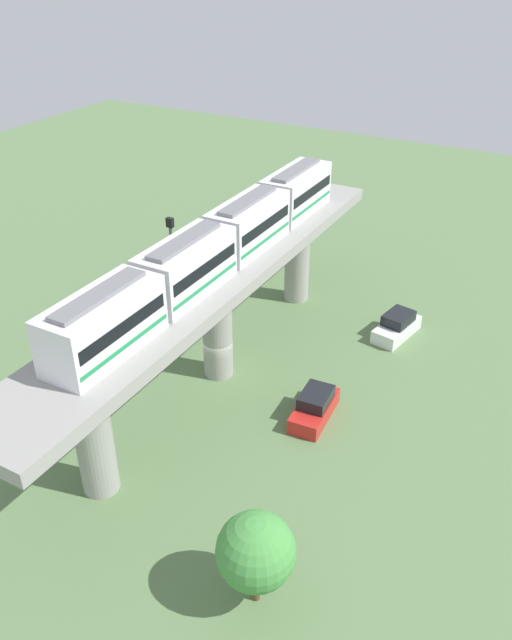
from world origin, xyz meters
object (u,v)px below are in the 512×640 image
Objects in this scene: train at (219,244)px; parked_car_white at (397,326)px; tree_near_viaduct at (256,552)px; parked_car_red at (315,407)px; signal_post at (175,284)px.

parked_car_white is at bearing 47.58° from train.
train is 5.80× the size of tree_near_viaduct.
parked_car_red is 11.28m from parked_car_white.
parked_car_white is 23.77m from tree_near_viaduct.
train reaches higher than signal_post.
parked_car_red is 0.97× the size of parked_car_white.
tree_near_viaduct is at bearing -53.82° from train.
parked_car_red and parked_car_white have the same top height.
train is 15.44m from parked_car_white.
parked_car_white is (8.77, 9.60, -8.33)m from train.
parked_car_white is (1.39, 11.20, 0.00)m from parked_car_red.
tree_near_viaduct is at bearing -80.94° from parked_car_red.
parked_car_red is at bearing -12.21° from train.
tree_near_viaduct reaches higher than parked_car_white.
signal_post is at bearing 168.56° from parked_car_red.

